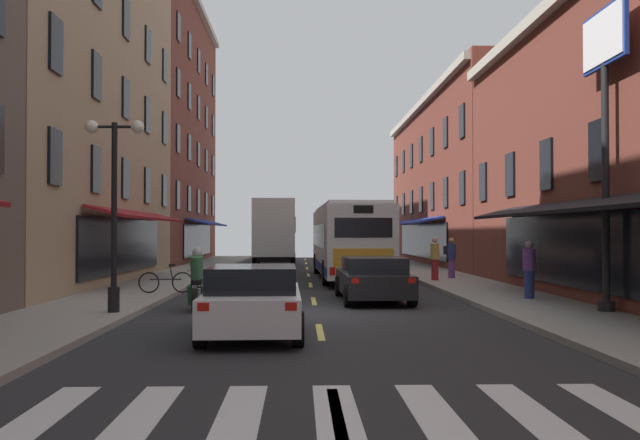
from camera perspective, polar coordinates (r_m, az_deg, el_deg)
ground_plane at (r=18.13m, az=-0.32°, el=-7.69°), size 34.80×80.00×0.10m
lane_centre_dashes at (r=17.88m, az=-0.30°, el=-7.61°), size 0.14×73.90×0.01m
crosswalk_near at (r=8.27m, az=1.36°, el=-15.36°), size 7.10×2.80×0.01m
sidewalk_left at (r=18.93m, az=-18.62°, el=-6.99°), size 3.00×80.00×0.14m
sidewalk_right at (r=19.19m, az=17.72°, el=-6.92°), size 3.00×80.00×0.14m
billboard_sign at (r=18.79m, az=22.16°, el=10.02°), size 0.40×2.37×7.42m
transit_bus at (r=30.94m, az=2.27°, el=-1.69°), size 2.83×12.48×3.24m
box_truck at (r=42.17m, az=-3.71°, el=-1.05°), size 2.57×7.12×3.99m
sedan_near at (r=14.09m, az=-5.47°, el=-6.51°), size 2.03×4.38×1.39m
sedan_mid at (r=21.06m, az=4.32°, el=-4.76°), size 2.07×4.80×1.33m
sedan_far at (r=50.57m, az=-3.51°, el=-2.57°), size 2.01×4.70×1.36m
motorcycle_rider at (r=19.05m, az=-9.97°, el=-5.07°), size 0.62×2.07×1.66m
bicycle_near at (r=22.84m, az=-12.43°, el=-4.91°), size 1.71×0.48×0.91m
pedestrian_near at (r=30.08m, az=10.62°, el=-2.96°), size 0.51×0.48×1.69m
pedestrian_mid at (r=21.24m, az=16.65°, el=-3.84°), size 0.36×0.36×1.67m
pedestrian_far at (r=28.61m, az=9.33°, el=-3.08°), size 0.36×0.36×1.72m
street_lamp_twin at (r=17.60m, az=-16.40°, el=1.19°), size 1.42×0.32×4.63m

